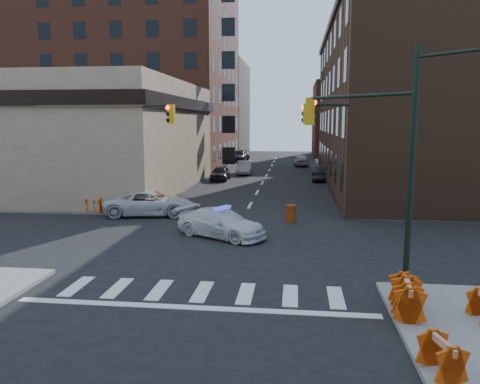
% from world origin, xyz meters
% --- Properties ---
extents(ground, '(140.00, 140.00, 0.00)m').
position_xyz_m(ground, '(0.00, 0.00, 0.00)').
color(ground, black).
rests_on(ground, ground).
extents(sidewalk_nw, '(34.00, 54.50, 0.15)m').
position_xyz_m(sidewalk_nw, '(-23.00, 32.75, 0.07)').
color(sidewalk_nw, gray).
rests_on(sidewalk_nw, ground).
extents(sidewalk_ne, '(34.00, 54.50, 0.15)m').
position_xyz_m(sidewalk_ne, '(23.00, 32.75, 0.07)').
color(sidewalk_ne, gray).
rests_on(sidewalk_ne, ground).
extents(bank_building, '(22.00, 22.00, 9.00)m').
position_xyz_m(bank_building, '(-17.00, 16.50, 4.50)').
color(bank_building, tan).
rests_on(bank_building, ground).
extents(apartment_block, '(25.00, 25.00, 24.00)m').
position_xyz_m(apartment_block, '(-18.50, 40.00, 12.00)').
color(apartment_block, brown).
rests_on(apartment_block, ground).
extents(commercial_row_ne, '(14.00, 34.00, 14.00)m').
position_xyz_m(commercial_row_ne, '(13.00, 22.50, 7.00)').
color(commercial_row_ne, '#482D1D').
rests_on(commercial_row_ne, ground).
extents(filler_nw, '(20.00, 18.00, 16.00)m').
position_xyz_m(filler_nw, '(-16.00, 62.00, 8.00)').
color(filler_nw, brown).
rests_on(filler_nw, ground).
extents(filler_ne, '(16.00, 16.00, 12.00)m').
position_xyz_m(filler_ne, '(14.00, 58.00, 6.00)').
color(filler_ne, brown).
rests_on(filler_ne, ground).
extents(signal_pole_se, '(5.40, 5.27, 8.00)m').
position_xyz_m(signal_pole_se, '(6.04, -5.52, 4.61)').
color(signal_pole_se, black).
rests_on(signal_pole_se, sidewalk_se).
extents(signal_pole_nw, '(3.58, 3.67, 8.00)m').
position_xyz_m(signal_pole_nw, '(-5.85, 5.34, 4.34)').
color(signal_pole_nw, black).
rests_on(signal_pole_nw, sidewalk_nw).
extents(signal_pole_ne, '(3.67, 3.58, 8.00)m').
position_xyz_m(signal_pole_ne, '(5.84, 5.35, 4.34)').
color(signal_pole_ne, black).
rests_on(signal_pole_ne, sidewalk_ne).
extents(tree_ne_near, '(3.00, 3.00, 4.85)m').
position_xyz_m(tree_ne_near, '(7.50, 26.00, 3.49)').
color(tree_ne_near, black).
rests_on(tree_ne_near, sidewalk_ne).
extents(tree_ne_far, '(3.00, 3.00, 4.85)m').
position_xyz_m(tree_ne_far, '(7.50, 34.00, 3.49)').
color(tree_ne_far, black).
rests_on(tree_ne_far, sidewalk_ne).
extents(police_car, '(5.19, 4.05, 1.40)m').
position_xyz_m(police_car, '(-0.57, 0.91, 0.70)').
color(police_car, silver).
rests_on(police_car, ground).
extents(pickup, '(5.92, 3.50, 1.54)m').
position_xyz_m(pickup, '(-5.80, 5.80, 0.77)').
color(pickup, silver).
rests_on(pickup, ground).
extents(parked_car_wnear, '(1.70, 4.11, 1.39)m').
position_xyz_m(parked_car_wnear, '(-4.29, 23.63, 0.70)').
color(parked_car_wnear, black).
rests_on(parked_car_wnear, ground).
extents(parked_car_wfar, '(1.85, 4.50, 1.45)m').
position_xyz_m(parked_car_wfar, '(-2.50, 29.18, 0.73)').
color(parked_car_wfar, gray).
rests_on(parked_car_wfar, ground).
extents(parked_car_wdeep, '(2.83, 5.47, 1.52)m').
position_xyz_m(parked_car_wdeep, '(-5.10, 46.40, 0.76)').
color(parked_car_wdeep, black).
rests_on(parked_car_wdeep, ground).
extents(parked_car_enear, '(1.67, 4.52, 1.48)m').
position_xyz_m(parked_car_enear, '(5.50, 24.50, 0.74)').
color(parked_car_enear, black).
rests_on(parked_car_enear, ground).
extents(parked_car_efar, '(1.97, 4.48, 1.50)m').
position_xyz_m(parked_car_efar, '(3.83, 39.56, 0.75)').
color(parked_car_efar, '#93979B').
rests_on(parked_car_efar, ground).
extents(pedestrian_a, '(0.85, 0.79, 1.94)m').
position_xyz_m(pedestrian_a, '(-9.66, 8.84, 1.12)').
color(pedestrian_a, black).
rests_on(pedestrian_a, sidewalk_nw).
extents(pedestrian_b, '(0.87, 0.75, 1.55)m').
position_xyz_m(pedestrian_b, '(-8.51, 9.37, 0.92)').
color(pedestrian_b, black).
rests_on(pedestrian_b, sidewalk_nw).
extents(pedestrian_c, '(0.96, 1.01, 1.68)m').
position_xyz_m(pedestrian_c, '(-12.79, 9.55, 0.99)').
color(pedestrian_c, '#1D202C').
rests_on(pedestrian_c, sidewalk_nw).
extents(barrel_road, '(0.64, 0.64, 1.01)m').
position_xyz_m(barrel_road, '(2.88, 4.83, 0.50)').
color(barrel_road, red).
rests_on(barrel_road, ground).
extents(barrel_bank, '(0.71, 0.71, 1.13)m').
position_xyz_m(barrel_bank, '(-5.50, 6.85, 0.56)').
color(barrel_bank, '#D46809').
rests_on(barrel_bank, ground).
extents(barricade_se_a, '(0.80, 1.39, 1.00)m').
position_xyz_m(barricade_se_a, '(6.42, -8.00, 0.65)').
color(barricade_se_a, red).
rests_on(barricade_se_a, sidewalk_se).
extents(barricade_se_b, '(0.85, 1.43, 1.02)m').
position_xyz_m(barricade_se_b, '(6.40, -8.43, 0.66)').
color(barricade_se_b, '#D46A0A').
rests_on(barricade_se_b, sidewalk_se).
extents(barricade_se_d, '(0.80, 1.23, 0.85)m').
position_xyz_m(barricade_se_d, '(6.40, -11.63, 0.57)').
color(barricade_se_d, red).
rests_on(barricade_se_d, sidewalk_se).
extents(barricade_nw_a, '(1.16, 0.59, 0.86)m').
position_xyz_m(barricade_nw_a, '(-8.88, 5.79, 0.58)').
color(barricade_nw_a, '#CF4D09').
rests_on(barricade_nw_a, sidewalk_nw).
extents(barricade_nw_b, '(1.34, 0.85, 0.93)m').
position_xyz_m(barricade_nw_b, '(-9.28, 5.70, 0.62)').
color(barricade_nw_b, red).
rests_on(barricade_nw_b, sidewalk_nw).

